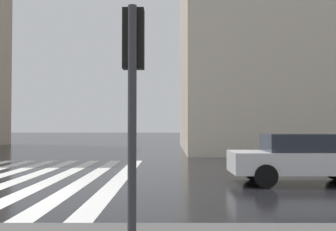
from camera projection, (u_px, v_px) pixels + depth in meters
zebra_crossing at (12, 177)px, 13.34m from camera, size 13.00×7.50×0.01m
traffic_signal_post at (133, 70)px, 5.81m from camera, size 0.44×0.30×3.12m
car_white at (305, 157)px, 11.83m from camera, size 1.85×4.10×1.41m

